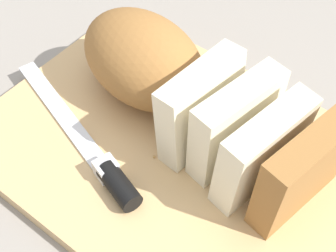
# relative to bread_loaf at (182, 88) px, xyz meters

# --- Properties ---
(ground_plane) EXTENTS (3.00, 3.00, 0.00)m
(ground_plane) POSITION_rel_bread_loaf_xyz_m (0.01, -0.04, -0.07)
(ground_plane) COLOR gray
(cutting_board) EXTENTS (0.40, 0.30, 0.02)m
(cutting_board) POSITION_rel_bread_loaf_xyz_m (0.01, -0.04, -0.06)
(cutting_board) COLOR tan
(cutting_board) RESTS_ON ground_plane
(bread_loaf) EXTENTS (0.32, 0.15, 0.10)m
(bread_loaf) POSITION_rel_bread_loaf_xyz_m (0.00, 0.00, 0.00)
(bread_loaf) COLOR #996633
(bread_loaf) RESTS_ON cutting_board
(bread_knife) EXTENTS (0.24, 0.09, 0.02)m
(bread_knife) POSITION_rel_bread_loaf_xyz_m (-0.02, -0.11, -0.04)
(bread_knife) COLOR silver
(bread_knife) RESTS_ON cutting_board
(crumb_near_knife) EXTENTS (0.00, 0.00, 0.00)m
(crumb_near_knife) POSITION_rel_bread_loaf_xyz_m (-0.06, -0.00, -0.05)
(crumb_near_knife) COLOR tan
(crumb_near_knife) RESTS_ON cutting_board
(crumb_near_loaf) EXTENTS (0.01, 0.01, 0.01)m
(crumb_near_loaf) POSITION_rel_bread_loaf_xyz_m (0.01, 0.01, -0.04)
(crumb_near_loaf) COLOR tan
(crumb_near_loaf) RESTS_ON cutting_board
(crumb_stray_left) EXTENTS (0.00, 0.00, 0.00)m
(crumb_stray_left) POSITION_rel_bread_loaf_xyz_m (0.01, -0.06, -0.05)
(crumb_stray_left) COLOR tan
(crumb_stray_left) RESTS_ON cutting_board
(crumb_stray_right) EXTENTS (0.01, 0.01, 0.01)m
(crumb_stray_right) POSITION_rel_bread_loaf_xyz_m (0.01, -0.02, -0.04)
(crumb_stray_right) COLOR tan
(crumb_stray_right) RESTS_ON cutting_board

